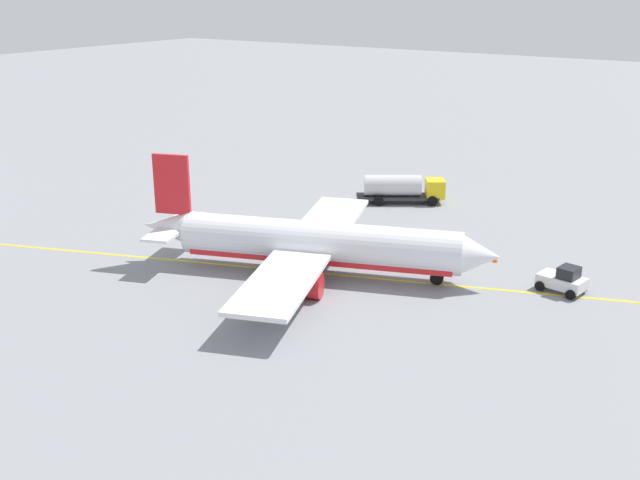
% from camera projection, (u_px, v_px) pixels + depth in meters
% --- Properties ---
extents(ground_plane, '(400.00, 400.00, 0.00)m').
position_uv_depth(ground_plane, '(320.00, 274.00, 63.58)').
color(ground_plane, gray).
extents(airplane, '(29.95, 29.12, 9.54)m').
position_uv_depth(airplane, '(314.00, 244.00, 62.85)').
color(airplane, white).
rests_on(airplane, ground).
extents(fuel_tanker, '(9.41, 7.32, 3.15)m').
position_uv_depth(fuel_tanker, '(402.00, 188.00, 83.34)').
color(fuel_tanker, '#2D2D33').
rests_on(fuel_tanker, ground).
extents(pushback_tug, '(3.88, 2.83, 2.20)m').
position_uv_depth(pushback_tug, '(563.00, 280.00, 59.54)').
color(pushback_tug, silver).
rests_on(pushback_tug, ground).
extents(refueling_worker, '(0.63, 0.58, 1.71)m').
position_uv_depth(refueling_worker, '(327.00, 205.00, 80.13)').
color(refueling_worker, navy).
rests_on(refueling_worker, ground).
extents(safety_cone_nose, '(0.50, 0.50, 0.55)m').
position_uv_depth(safety_cone_nose, '(495.00, 259.00, 66.15)').
color(safety_cone_nose, '#F2590F').
rests_on(safety_cone_nose, ground).
extents(taxi_line_marking, '(60.85, 21.95, 0.01)m').
position_uv_depth(taxi_line_marking, '(320.00, 274.00, 63.58)').
color(taxi_line_marking, yellow).
rests_on(taxi_line_marking, ground).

